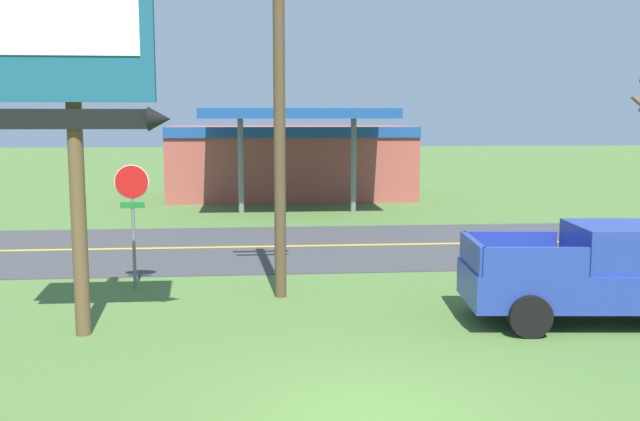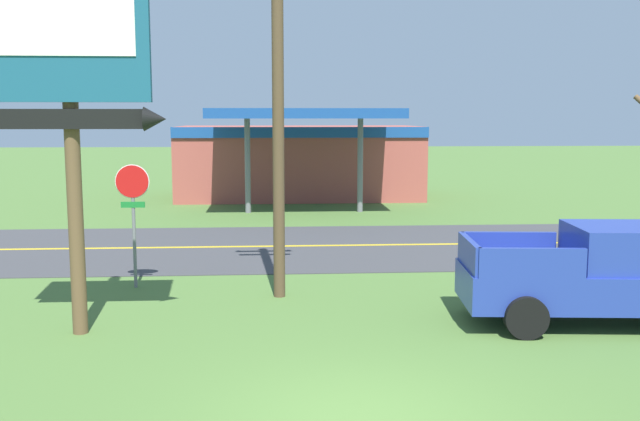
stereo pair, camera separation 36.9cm
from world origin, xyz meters
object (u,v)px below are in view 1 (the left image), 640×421
object	(u,v)px
utility_pole	(279,92)
gas_station	(291,159)
stop_sign	(132,204)
pickup_blue_parked_on_lawn	(601,275)
motel_sign	(74,74)

from	to	relation	value
utility_pole	gas_station	world-z (taller)	utility_pole
stop_sign	gas_station	distance (m)	19.51
utility_pole	pickup_blue_parked_on_lawn	size ratio (longest dim) A/B	1.61
pickup_blue_parked_on_lawn	gas_station	bearing A→B (deg)	102.55
utility_pole	gas_station	distance (m)	20.24
gas_station	stop_sign	bearing A→B (deg)	-103.78
stop_sign	utility_pole	size ratio (longest dim) A/B	0.34
motel_sign	pickup_blue_parked_on_lawn	bearing A→B (deg)	0.41
gas_station	pickup_blue_parked_on_lawn	distance (m)	23.20
pickup_blue_parked_on_lawn	stop_sign	bearing A→B (deg)	159.20
utility_pole	pickup_blue_parked_on_lawn	world-z (taller)	utility_pole
stop_sign	pickup_blue_parked_on_lawn	xyz separation A→B (m)	(9.68, -3.68, -1.06)
motel_sign	gas_station	xyz separation A→B (m)	(4.93, 22.69, -2.86)
motel_sign	utility_pole	size ratio (longest dim) A/B	0.81
motel_sign	gas_station	bearing A→B (deg)	77.73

